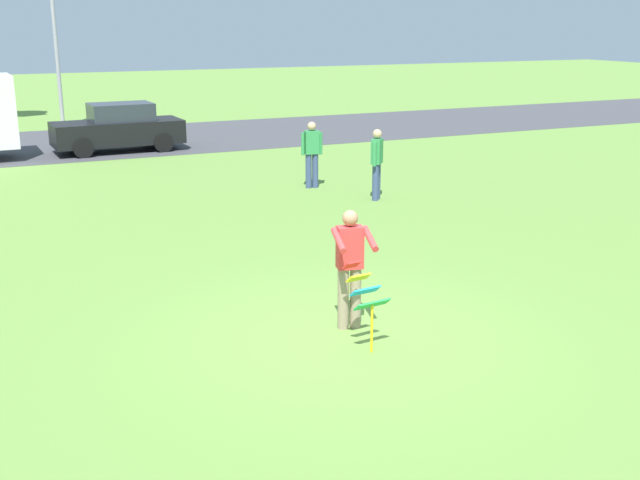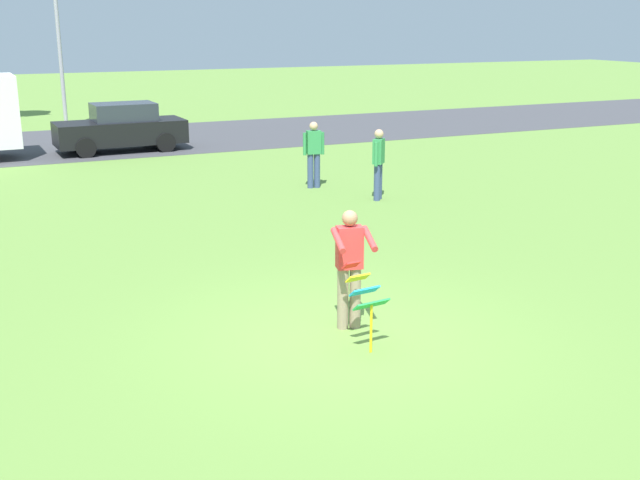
{
  "view_description": "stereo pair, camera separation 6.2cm",
  "coord_description": "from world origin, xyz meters",
  "views": [
    {
      "loc": [
        -4.57,
        -9.14,
        4.26
      ],
      "look_at": [
        0.18,
        1.22,
        1.05
      ],
      "focal_mm": 44.03,
      "sensor_mm": 36.0,
      "label": 1
    },
    {
      "loc": [
        -4.51,
        -9.17,
        4.26
      ],
      "look_at": [
        0.18,
        1.22,
        1.05
      ],
      "focal_mm": 44.03,
      "sensor_mm": 36.0,
      "label": 2
    }
  ],
  "objects": [
    {
      "name": "person_walker_far",
      "position": [
        4.52,
        7.38,
        0.93
      ],
      "size": [
        0.42,
        0.44,
        1.73
      ],
      "color": "#384772",
      "rests_on": "ground"
    },
    {
      "name": "road_strip",
      "position": [
        0.0,
        19.81,
        0.01
      ],
      "size": [
        120.0,
        8.0,
        0.01
      ],
      "primitive_type": "cube",
      "color": "#424247",
      "rests_on": "ground"
    },
    {
      "name": "streetlight_pole",
      "position": [
        -0.7,
        24.97,
        4.0
      ],
      "size": [
        0.24,
        1.65,
        7.0
      ],
      "color": "#9E9EA3",
      "rests_on": "ground"
    },
    {
      "name": "person_walker_near",
      "position": [
        3.67,
        9.33,
        0.93
      ],
      "size": [
        0.56,
        0.27,
        1.73
      ],
      "color": "#384772",
      "rests_on": "ground"
    },
    {
      "name": "ground_plane",
      "position": [
        0.0,
        0.0,
        0.0
      ],
      "size": [
        120.0,
        120.0,
        0.0
      ],
      "primitive_type": "plane",
      "color": "olive"
    },
    {
      "name": "kite_held",
      "position": [
        0.04,
        -0.51,
        0.77
      ],
      "size": [
        0.52,
        0.67,
        1.15
      ],
      "color": "red",
      "rests_on": "ground"
    },
    {
      "name": "parked_car_black",
      "position": [
        0.22,
        17.41,
        0.77
      ],
      "size": [
        4.26,
        1.94,
        1.6
      ],
      "color": "black",
      "rests_on": "ground"
    },
    {
      "name": "person_kite_flyer",
      "position": [
        0.18,
        0.2,
        0.95
      ],
      "size": [
        0.64,
        0.73,
        1.73
      ],
      "color": "gray",
      "rests_on": "ground"
    }
  ]
}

